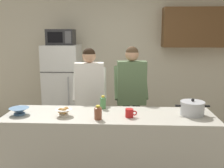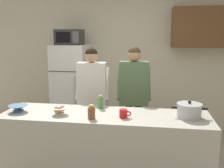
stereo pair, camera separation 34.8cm
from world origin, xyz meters
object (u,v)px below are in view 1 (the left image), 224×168
Objects in this scene: refrigerator at (63,89)px; empty_bowl at (19,111)px; bottle_mid_counter at (98,112)px; person_by_sink at (131,89)px; coffee_mug at (130,113)px; cooking_pot at (192,108)px; bread_bowl at (64,112)px; microwave at (61,37)px; person_near_pot at (90,90)px; bottle_near_edge at (103,102)px.

refrigerator reaches higher than empty_bowl.
refrigerator is 10.47× the size of bottle_mid_counter.
person_by_sink reaches higher than coffee_mug.
cooking_pot is 2.04× the size of bread_bowl.
bread_bowl is 0.52m from empty_bowl.
microwave is 2.75m from cooking_pot.
bread_bowl is at bearing -128.63° from person_by_sink.
empty_bowl is at bearing 172.71° from bottle_mid_counter.
microwave reaches higher than person_near_pot.
person_near_pot is 4.23× the size of cooking_pot.
bottle_near_edge reaches higher than coffee_mug.
person_by_sink is 1.14m from bottle_mid_counter.
microwave reaches higher than bread_bowl.
person_near_pot reaches higher than refrigerator.
bottle_mid_counter is at bearing -13.30° from bread_bowl.
person_near_pot is 1.13m from empty_bowl.
bottle_near_edge is at bearing -60.81° from microwave.
cooking_pot is 2.36× the size of bottle_near_edge.
microwave is 2.11× the size of empty_bowl.
empty_bowl is at bearing -128.09° from person_near_pot.
refrigerator is at bearing 122.08° from coffee_mug.
refrigerator is at bearing 122.09° from person_near_pot.
empty_bowl is 0.99m from bottle_near_edge.
bottle_near_edge reaches higher than bottle_mid_counter.
bread_bowl is 0.83× the size of empty_bowl.
person_by_sink is 1.10m from cooking_pot.
cooking_pot is at bearing -43.00° from microwave.
cooking_pot is (1.29, -0.80, -0.02)m from person_near_pot.
coffee_mug is at bearing 15.10° from bottle_mid_counter.
bread_bowl reaches higher than coffee_mug.
refrigerator is at bearing 90.07° from microwave.
refrigerator is 1.60m from person_by_sink.
bottle_near_edge is (0.25, -0.59, -0.02)m from person_near_pot.
microwave is 1.98m from bottle_near_edge.
cooking_pot is at bearing 4.47° from bread_bowl.
person_near_pot is (0.65, -1.01, -0.75)m from microwave.
person_by_sink reaches higher than bread_bowl.
microwave reaches higher than cooking_pot.
coffee_mug is at bearing -57.92° from refrigerator.
cooking_pot is 0.73m from coffee_mug.
person_by_sink is (1.26, -0.93, -0.74)m from microwave.
refrigerator is 1.00× the size of person_near_pot.
person_by_sink is at bearing 127.84° from cooking_pot.
refrigerator is at bearing 136.65° from cooking_pot.
coffee_mug is at bearing -92.44° from person_by_sink.
bottle_near_edge is (0.89, -1.59, -0.77)m from microwave.
cooking_pot is at bearing -43.35° from refrigerator.
bottle_near_edge is at bearing 37.60° from bread_bowl.
bread_bowl is 1.16× the size of bottle_near_edge.
person_near_pot is 0.93m from bread_bowl.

